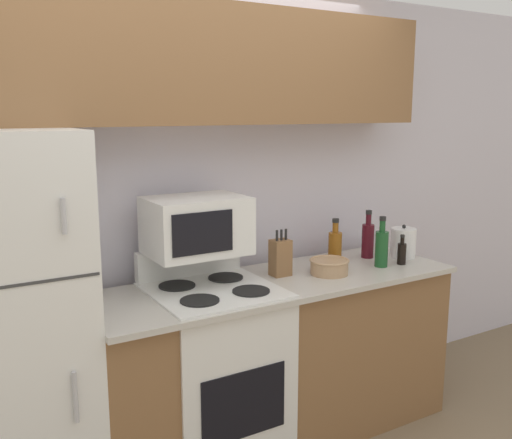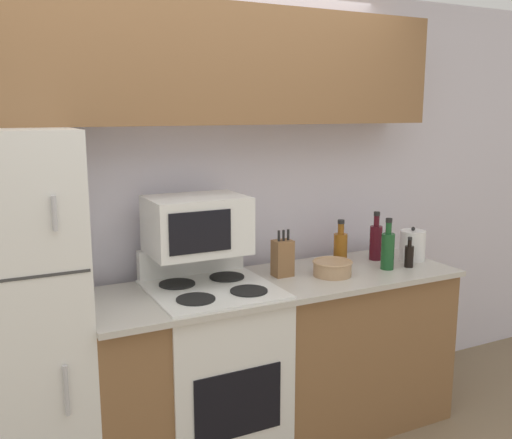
% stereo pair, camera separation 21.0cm
% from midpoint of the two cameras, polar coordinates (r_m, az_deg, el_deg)
% --- Properties ---
extents(wall_back, '(8.00, 0.05, 2.55)m').
position_cam_midpoint_polar(wall_back, '(3.26, -5.35, 0.75)').
color(wall_back, silver).
rests_on(wall_back, ground_plane).
extents(lower_cabinets, '(2.08, 0.66, 0.94)m').
position_cam_midpoint_polar(lower_cabinets, '(3.30, 4.03, -13.80)').
color(lower_cabinets, brown).
rests_on(lower_cabinets, ground_plane).
extents(upper_cabinets, '(2.84, 0.33, 0.61)m').
position_cam_midpoint_polar(upper_cabinets, '(3.05, -4.28, 15.15)').
color(upper_cabinets, brown).
rests_on(upper_cabinets, refrigerator).
extents(stove, '(0.63, 0.64, 1.11)m').
position_cam_midpoint_polar(stove, '(3.12, -2.31, -14.94)').
color(stove, white).
rests_on(stove, ground_plane).
extents(microwave, '(0.50, 0.37, 0.30)m').
position_cam_midpoint_polar(microwave, '(2.96, -3.94, -0.53)').
color(microwave, white).
rests_on(microwave, stove).
extents(knife_block, '(0.11, 0.09, 0.26)m').
position_cam_midpoint_polar(knife_block, '(3.17, 4.58, -3.85)').
color(knife_block, brown).
rests_on(knife_block, lower_cabinets).
extents(bowl, '(0.22, 0.22, 0.08)m').
position_cam_midpoint_polar(bowl, '(3.22, 9.51, -4.79)').
color(bowl, tan).
rests_on(bowl, lower_cabinets).
extents(bottle_wine_green, '(0.08, 0.08, 0.30)m').
position_cam_midpoint_polar(bottle_wine_green, '(3.40, 14.78, -2.91)').
color(bottle_wine_green, '#194C23').
rests_on(bottle_wine_green, lower_cabinets).
extents(bottle_hot_sauce, '(0.05, 0.05, 0.20)m').
position_cam_midpoint_polar(bottle_hot_sauce, '(3.59, 10.22, -2.63)').
color(bottle_hot_sauce, red).
rests_on(bottle_hot_sauce, lower_cabinets).
extents(bottle_whiskey, '(0.08, 0.08, 0.28)m').
position_cam_midpoint_polar(bottle_whiskey, '(3.40, 10.20, -2.86)').
color(bottle_whiskey, brown).
rests_on(bottle_whiskey, lower_cabinets).
extents(bottle_soy_sauce, '(0.05, 0.05, 0.18)m').
position_cam_midpoint_polar(bottle_soy_sauce, '(3.49, 16.75, -3.47)').
color(bottle_soy_sauce, black).
rests_on(bottle_soy_sauce, lower_cabinets).
extents(bottle_wine_red, '(0.08, 0.08, 0.30)m').
position_cam_midpoint_polar(bottle_wine_red, '(3.59, 13.54, -2.11)').
color(bottle_wine_red, '#470F19').
rests_on(bottle_wine_red, lower_cabinets).
extents(kettle, '(0.16, 0.16, 0.21)m').
position_cam_midpoint_polar(kettle, '(3.65, 16.97, -2.50)').
color(kettle, white).
rests_on(kettle, lower_cabinets).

